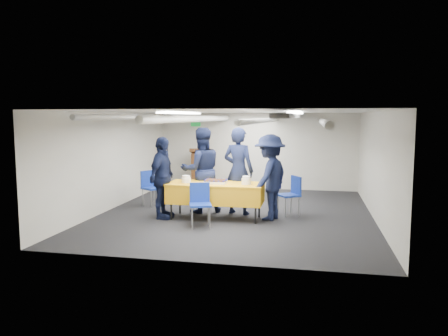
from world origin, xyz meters
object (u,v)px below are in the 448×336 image
at_px(chair_near, 200,200).
at_px(chair_right, 292,191).
at_px(chair_left, 150,185).
at_px(sailor_c, 162,178).
at_px(serving_table, 216,193).
at_px(sheet_cake, 216,181).
at_px(sailor_d, 270,177).
at_px(sailor_b, 201,170).
at_px(sailor_a, 238,171).
at_px(podium, 202,169).

distance_m(chair_near, chair_right, 2.24).
relative_size(chair_left, sailor_c, 0.49).
xyz_separation_m(serving_table, chair_right, (1.59, 0.69, -0.03)).
xyz_separation_m(sheet_cake, chair_left, (-1.87, 1.00, -0.28)).
bearing_deg(sailor_d, sailor_b, -83.05).
bearing_deg(chair_right, sailor_a, -173.98).
height_order(podium, sailor_d, sailor_d).
relative_size(sheet_cake, chair_right, 0.54).
bearing_deg(sailor_a, podium, -46.60).
distance_m(chair_right, sailor_b, 2.10).
xyz_separation_m(chair_right, sailor_d, (-0.45, -0.53, 0.38)).
bearing_deg(chair_right, chair_near, -141.61).
height_order(chair_near, sailor_d, sailor_d).
bearing_deg(chair_near, podium, 103.94).
xyz_separation_m(serving_table, sailor_a, (0.40, 0.56, 0.42)).
relative_size(chair_right, sailor_d, 0.48).
relative_size(serving_table, chair_right, 2.35).
bearing_deg(chair_near, sailor_a, 66.00).
bearing_deg(chair_left, chair_near, -44.71).
relative_size(sheet_cake, sailor_d, 0.26).
bearing_deg(sailor_d, chair_right, 161.06).
height_order(chair_left, sailor_a, sailor_a).
relative_size(chair_near, sailor_d, 0.48).
bearing_deg(sailor_a, chair_near, 81.52).
height_order(sailor_a, sailor_c, sailor_a).
distance_m(podium, sailor_b, 3.24).
bearing_deg(chair_right, sailor_d, -130.04).
bearing_deg(sailor_c, sailor_a, -58.66).
bearing_deg(serving_table, sailor_b, 129.57).
bearing_deg(chair_near, chair_left, 135.29).
xyz_separation_m(serving_table, chair_near, (-0.16, -0.70, -0.03)).
relative_size(sailor_a, sailor_d, 1.08).
bearing_deg(chair_right, sailor_c, -161.57).
relative_size(chair_left, sailor_b, 0.45).
relative_size(sailor_b, sailor_d, 1.07).
bearing_deg(sheet_cake, sailor_d, 8.43).
height_order(sheet_cake, sailor_d, sailor_d).
distance_m(chair_near, sailor_c, 1.13).
distance_m(serving_table, chair_right, 1.73).
distance_m(podium, chair_near, 4.52).
distance_m(chair_near, chair_left, 2.40).
height_order(podium, sailor_b, sailor_b).
xyz_separation_m(podium, chair_right, (2.84, -2.99, -0.08)).
relative_size(sailor_c, sailor_d, 0.97).
bearing_deg(chair_near, chair_right, 38.39).
distance_m(chair_left, sailor_c, 1.45).
bearing_deg(serving_table, sheet_cake, -80.74).
bearing_deg(sailor_b, serving_table, 102.47).
height_order(sailor_b, sailor_d, sailor_b).
height_order(serving_table, podium, podium).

